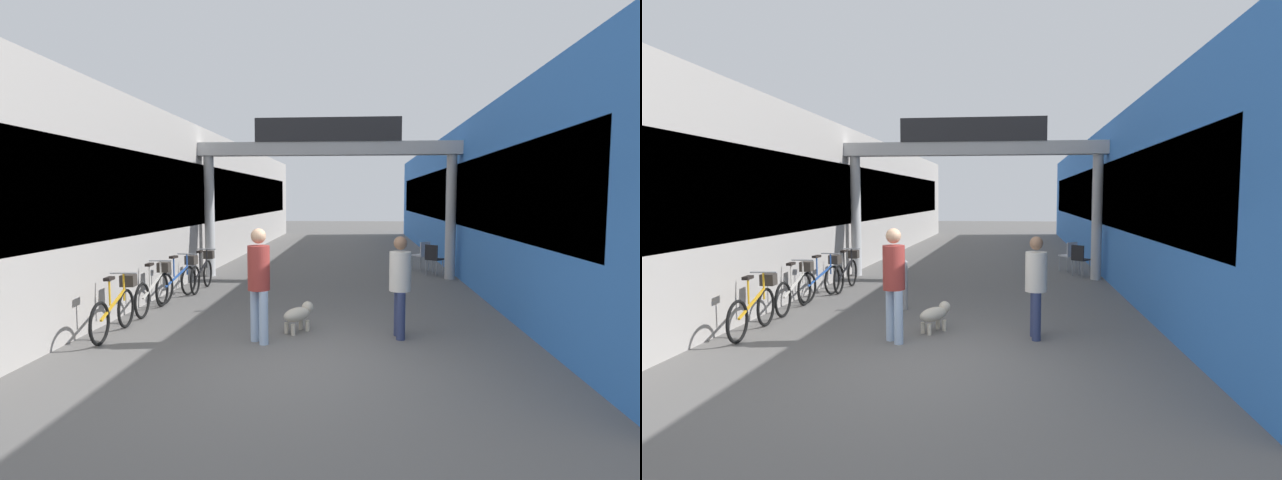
{
  "view_description": "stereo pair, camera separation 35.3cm",
  "coord_description": "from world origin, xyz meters",
  "views": [
    {
      "loc": [
        0.84,
        -6.48,
        2.24
      ],
      "look_at": [
        0.0,
        4.43,
        1.3
      ],
      "focal_mm": 28.0,
      "sensor_mm": 36.0,
      "label": 1
    },
    {
      "loc": [
        1.19,
        -6.45,
        2.24
      ],
      "look_at": [
        0.0,
        4.43,
        1.3
      ],
      "focal_mm": 28.0,
      "sensor_mm": 36.0,
      "label": 2
    }
  ],
  "objects": [
    {
      "name": "dog_on_leash",
      "position": [
        -0.14,
        1.64,
        0.3
      ],
      "size": [
        0.57,
        0.66,
        0.48
      ],
      "color": "beige",
      "rests_on": "ground_plane"
    },
    {
      "name": "pedestrian_companion",
      "position": [
        1.5,
        1.41,
        0.93
      ],
      "size": [
        0.37,
        0.39,
        1.63
      ],
      "color": "navy",
      "rests_on": "ground_plane"
    },
    {
      "name": "cafe_chair_black_nearer",
      "position": [
        2.98,
        7.85,
        0.54
      ],
      "size": [
        0.56,
        0.56,
        0.89
      ],
      "color": "gray",
      "rests_on": "ground_plane"
    },
    {
      "name": "ground_plane",
      "position": [
        0.0,
        0.0,
        0.0
      ],
      "size": [
        80.0,
        80.0,
        0.0
      ],
      "primitive_type": "plane",
      "color": "#605E5B"
    },
    {
      "name": "storefront_left",
      "position": [
        -5.09,
        11.0,
        2.11
      ],
      "size": [
        3.0,
        26.0,
        4.22
      ],
      "color": "#9E9993",
      "rests_on": "ground_plane"
    },
    {
      "name": "bicycle_silver_second",
      "position": [
        -3.15,
        2.94,
        0.44
      ],
      "size": [
        0.46,
        1.69,
        0.98
      ],
      "color": "black",
      "rests_on": "ground_plane"
    },
    {
      "name": "bicycle_blue_third",
      "position": [
        -3.09,
        4.14,
        0.44
      ],
      "size": [
        0.47,
        1.68,
        0.98
      ],
      "color": "black",
      "rests_on": "ground_plane"
    },
    {
      "name": "storefront_right",
      "position": [
        5.09,
        11.0,
        2.11
      ],
      "size": [
        3.0,
        26.0,
        4.22
      ],
      "color": "blue",
      "rests_on": "ground_plane"
    },
    {
      "name": "bollard_post_metal",
      "position": [
        -1.01,
        3.19,
        0.51
      ],
      "size": [
        0.1,
        0.1,
        1.0
      ],
      "color": "gray",
      "rests_on": "ground_plane"
    },
    {
      "name": "arcade_sign_gateway",
      "position": [
        0.0,
        7.28,
        3.12
      ],
      "size": [
        7.4,
        0.47,
        4.38
      ],
      "color": "#B2B2B2",
      "rests_on": "ground_plane"
    },
    {
      "name": "cafe_chair_aluminium_farther",
      "position": [
        2.8,
        8.77,
        0.54
      ],
      "size": [
        0.56,
        0.56,
        0.89
      ],
      "color": "gray",
      "rests_on": "ground_plane"
    },
    {
      "name": "bicycle_black_farthest",
      "position": [
        -2.91,
        5.23,
        0.44
      ],
      "size": [
        0.46,
        1.69,
        0.98
      ],
      "color": "black",
      "rests_on": "ground_plane"
    },
    {
      "name": "bicycle_orange_nearest",
      "position": [
        -3.11,
        1.27,
        0.44
      ],
      "size": [
        0.46,
        1.69,
        0.98
      ],
      "color": "black",
      "rests_on": "ground_plane"
    },
    {
      "name": "pedestrian_with_dog",
      "position": [
        -0.67,
        0.97,
        1.02
      ],
      "size": [
        0.48,
        0.48,
        1.77
      ],
      "color": "#A5BFE0",
      "rests_on": "ground_plane"
    }
  ]
}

